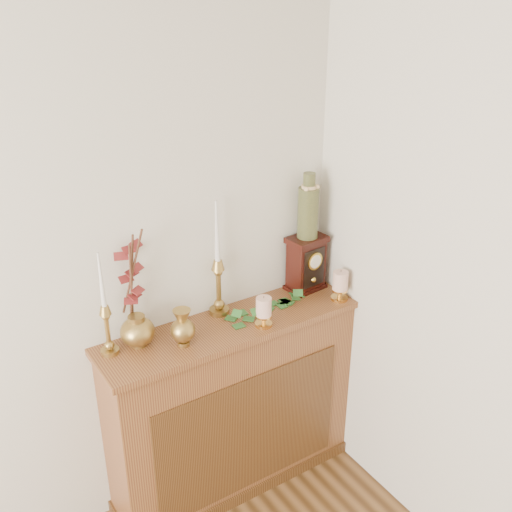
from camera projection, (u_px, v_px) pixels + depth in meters
console_shelf at (233, 410)px, 2.88m from camera, size 1.24×0.34×0.93m
candlestick_left at (106, 322)px, 2.39m from camera, size 0.08×0.08×0.45m
candlestick_center at (218, 278)px, 2.67m from camera, size 0.09×0.09×0.55m
bud_vase at (183, 328)px, 2.47m from camera, size 0.10×0.10×0.17m
ginger_jar at (132, 291)px, 2.44m from camera, size 0.22×0.23×0.54m
pillar_candle_left at (264, 310)px, 2.61m from camera, size 0.08×0.08×0.15m
pillar_candle_right at (340, 284)px, 2.82m from camera, size 0.08×0.08×0.16m
ivy_garland at (273, 311)px, 2.73m from camera, size 0.43×0.21×0.08m
mantel_clock at (306, 264)px, 2.90m from camera, size 0.20×0.15×0.28m
ceramic_vase at (308, 209)px, 2.78m from camera, size 0.10×0.10×0.32m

